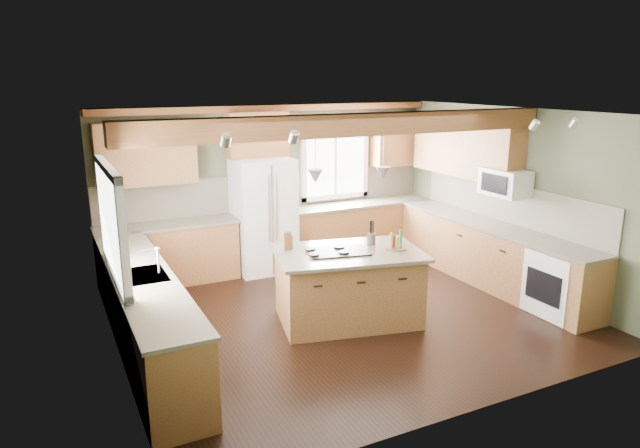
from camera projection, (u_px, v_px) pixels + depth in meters
name	position (u px, v px, depth m)	size (l,w,h in m)	color
floor	(344.00, 314.00, 7.48)	(5.60, 5.60, 0.00)	black
ceiling	(347.00, 113.00, 6.83)	(5.60, 5.60, 0.00)	silver
wall_back	(272.00, 185.00, 9.32)	(5.60, 5.60, 0.00)	#454C36
wall_left	(111.00, 246.00, 5.95)	(5.00, 5.00, 0.00)	#454C36
wall_right	(513.00, 197.00, 8.36)	(5.00, 5.00, 0.00)	#454C36
ceiling_beam	(354.00, 125.00, 6.69)	(5.55, 0.26, 0.26)	brown
soffit_trim	(272.00, 108.00, 8.92)	(5.55, 0.20, 0.10)	brown
backsplash_back	(272.00, 190.00, 9.33)	(5.58, 0.03, 0.58)	brown
backsplash_right	(509.00, 203.00, 8.42)	(0.03, 3.70, 0.58)	brown
base_cab_back_left	(169.00, 255.00, 8.51)	(2.02, 0.60, 0.88)	brown
counter_back_left	(167.00, 225.00, 8.39)	(2.06, 0.64, 0.04)	#50483B
base_cab_back_right	(359.00, 229.00, 9.92)	(2.62, 0.60, 0.88)	brown
counter_back_right	(359.00, 204.00, 9.80)	(2.66, 0.64, 0.04)	#50483B
base_cab_left	(146.00, 316.00, 6.34)	(0.60, 3.70, 0.88)	brown
counter_left	(142.00, 277.00, 6.22)	(0.64, 3.74, 0.04)	#50483B
base_cab_right	(490.00, 255.00, 8.49)	(0.60, 3.70, 0.88)	brown
counter_right	(492.00, 225.00, 8.37)	(0.64, 3.74, 0.04)	#50483B
upper_cab_back_left	(146.00, 154.00, 8.15)	(1.40, 0.35, 0.90)	brown
upper_cab_over_fridge	(257.00, 134.00, 8.83)	(0.96, 0.35, 0.70)	brown
upper_cab_right	(465.00, 147.00, 8.90)	(0.35, 2.20, 0.90)	brown
upper_cab_back_corner	(397.00, 139.00, 10.00)	(0.90, 0.35, 0.90)	brown
window_left	(110.00, 222.00, 5.94)	(0.04, 1.60, 1.05)	white
window_back	(334.00, 165.00, 9.74)	(1.10, 0.04, 1.00)	white
sink	(142.00, 276.00, 6.22)	(0.50, 0.65, 0.03)	#262628
faucet	(158.00, 261.00, 6.26)	(0.02, 0.02, 0.28)	#B2B2B7
dishwasher	(172.00, 368.00, 5.22)	(0.60, 0.60, 0.84)	white
oven	(560.00, 283.00, 7.36)	(0.60, 0.72, 0.84)	white
microwave	(505.00, 182.00, 8.16)	(0.40, 0.70, 0.38)	white
pendant_left	(315.00, 176.00, 6.72)	(0.18, 0.18, 0.16)	#B2B2B7
pendant_right	(383.00, 173.00, 6.91)	(0.18, 0.18, 0.16)	#B2B2B7
refrigerator	(263.00, 216.00, 8.96)	(0.90, 0.74, 1.80)	white
island	(348.00, 288.00, 7.18)	(1.69, 1.03, 0.88)	brown
island_top	(349.00, 253.00, 7.06)	(1.80, 1.14, 0.04)	#50483B
cooktop	(338.00, 251.00, 7.02)	(0.73, 0.49, 0.02)	black
knife_block	(288.00, 242.00, 7.11)	(0.11, 0.08, 0.18)	brown
utensil_crock	(372.00, 239.00, 7.33)	(0.11, 0.11, 0.14)	#39332E
bottle_tray	(397.00, 240.00, 7.13)	(0.25, 0.25, 0.23)	brown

